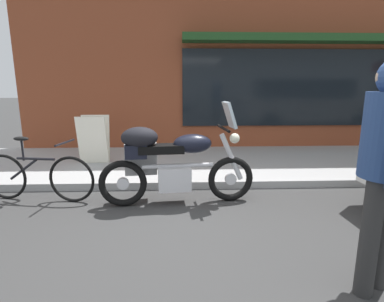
% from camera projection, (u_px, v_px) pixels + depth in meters
% --- Properties ---
extents(ground_plane, '(80.00, 80.00, 0.00)m').
position_uv_depth(ground_plane, '(198.00, 230.00, 3.40)').
color(ground_plane, '#353535').
extents(touring_motorcycle, '(2.12, 0.62, 1.40)m').
position_uv_depth(touring_motorcycle, '(168.00, 161.00, 4.07)').
color(touring_motorcycle, black).
rests_on(touring_motorcycle, ground_plane).
extents(parked_bicycle, '(1.65, 0.48, 0.92)m').
position_uv_depth(parked_bicycle, '(37.00, 176.00, 4.22)').
color(parked_bicycle, black).
rests_on(parked_bicycle, ground_plane).
extents(sandwich_board_sign, '(0.55, 0.41, 0.92)m').
position_uv_depth(sandwich_board_sign, '(94.00, 139.00, 5.83)').
color(sandwich_board_sign, silver).
rests_on(sandwich_board_sign, sidewalk_curb).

